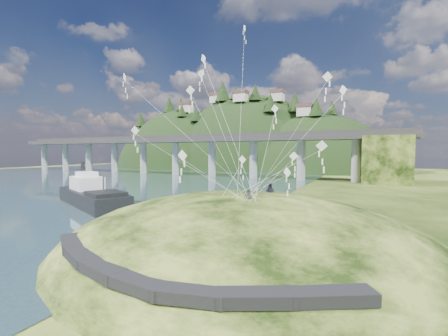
% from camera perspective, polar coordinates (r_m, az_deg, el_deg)
% --- Properties ---
extents(ground, '(320.00, 320.00, 0.00)m').
position_cam_1_polar(ground, '(30.24, -12.25, -13.75)').
color(ground, black).
rests_on(ground, ground).
extents(water, '(240.00, 240.00, 0.00)m').
position_cam_1_polar(water, '(104.65, -33.51, -2.18)').
color(water, '#32535D').
rests_on(water, ground).
extents(grass_hill, '(36.00, 32.00, 13.00)m').
position_cam_1_polar(grass_hill, '(28.52, 3.88, -17.93)').
color(grass_hill, black).
rests_on(grass_hill, ground).
extents(footpath, '(22.29, 5.84, 0.83)m').
position_cam_1_polar(footpath, '(17.96, -12.94, -18.72)').
color(footpath, black).
rests_on(footpath, ground).
extents(bridge, '(160.00, 11.00, 15.00)m').
position_cam_1_polar(bridge, '(102.84, 0.44, 3.67)').
color(bridge, '#2D2B2B').
rests_on(bridge, ground).
extents(far_ridge, '(153.00, 70.00, 94.50)m').
position_cam_1_polar(far_ridge, '(158.21, 3.01, -2.74)').
color(far_ridge, black).
rests_on(far_ridge, ground).
extents(work_barge, '(20.49, 12.95, 6.99)m').
position_cam_1_polar(work_barge, '(53.65, -23.91, -4.63)').
color(work_barge, black).
rests_on(work_barge, ground).
extents(wooden_dock, '(16.01, 6.82, 1.14)m').
position_cam_1_polar(wooden_dock, '(37.41, -9.07, -9.64)').
color(wooden_dock, '#3E1E19').
rests_on(wooden_dock, ground).
extents(kite_flyers, '(1.15, 5.54, 1.95)m').
position_cam_1_polar(kite_flyers, '(27.71, 7.89, -2.91)').
color(kite_flyers, '#262733').
rests_on(kite_flyers, ground).
extents(kite_swarm, '(18.78, 17.05, 18.60)m').
position_cam_1_polar(kite_swarm, '(26.98, 1.91, 11.34)').
color(kite_swarm, white).
rests_on(kite_swarm, ground).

